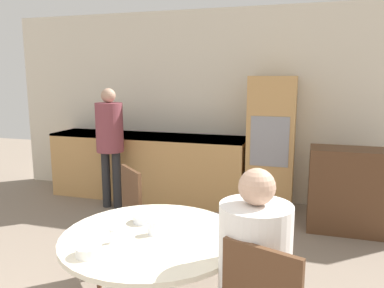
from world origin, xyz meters
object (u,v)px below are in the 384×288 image
person_seated (254,273)px  cup (153,228)px  bowl_centre (144,218)px  chair_far_left (122,220)px  dining_table (153,267)px  person_standing (110,135)px  sideboard (355,191)px  oven_unit (271,144)px  bowl_near (89,251)px

person_seated → cup: person_seated is taller
cup → bowl_centre: (-0.14, 0.17, -0.02)m
chair_far_left → dining_table: bearing=-6.6°
person_standing → sideboard: bearing=1.4°
oven_unit → dining_table: (-0.48, -2.75, -0.33)m
dining_table → bowl_near: bowl_near is taller
bowl_near → dining_table: bearing=57.9°
bowl_near → sideboard: bearing=58.1°
dining_table → sideboard: bearing=58.1°
cup → bowl_centre: bearing=129.0°
oven_unit → person_seated: bearing=-86.6°
oven_unit → bowl_centre: 2.65m
sideboard → person_seated: (-0.77, -2.56, 0.26)m
bowl_near → bowl_centre: bowl_near is taller
person_seated → bowl_centre: person_seated is taller
person_seated → cup: 0.70m
cup → oven_unit: bearing=80.3°
oven_unit → chair_far_left: (-1.01, -2.13, -0.32)m
sideboard → dining_table: size_ratio=0.87×
sideboard → person_standing: bearing=-178.6°
oven_unit → cup: 2.79m
person_seated → bowl_near: (-0.88, -0.10, 0.04)m
bowl_centre → bowl_near: bearing=-99.8°
oven_unit → dining_table: size_ratio=1.53×
sideboard → chair_far_left: chair_far_left is taller
person_seated → person_standing: size_ratio=0.81×
sideboard → chair_far_left: 2.58m
person_seated → person_standing: (-2.17, 2.49, 0.23)m
oven_unit → bowl_centre: (-0.61, -2.58, -0.09)m
dining_table → chair_far_left: bearing=130.6°
sideboard → cup: bearing=-121.8°
dining_table → bowl_near: size_ratio=7.87×
dining_table → person_seated: (0.66, -0.26, 0.20)m
oven_unit → bowl_centre: bearing=-103.2°
cup → person_standing: bearing=124.4°
dining_table → bowl_near: 0.48m
bowl_near → bowl_centre: size_ratio=0.97×
oven_unit → person_standing: bearing=-165.4°
bowl_centre → oven_unit: bearing=76.8°
person_seated → oven_unit: bearing=93.4°
cup → person_seated: bearing=-21.9°
sideboard → cup: (-1.42, -2.30, 0.32)m
dining_table → cup: bearing=33.4°
sideboard → bowl_near: 3.14m
cup → dining_table: bearing=-146.6°
person_seated → bowl_near: bearing=-173.8°
sideboard → person_standing: size_ratio=0.63×
person_standing → oven_unit: bearing=14.6°
dining_table → bowl_centre: bearing=126.7°
oven_unit → bowl_near: size_ratio=12.07×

